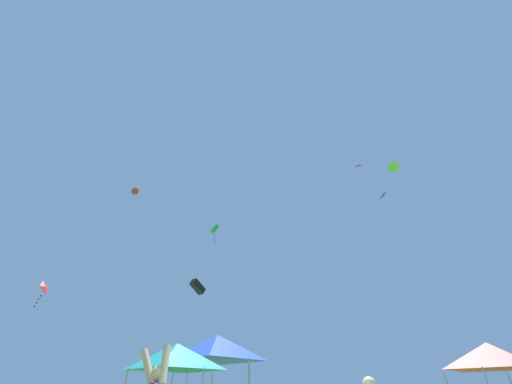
# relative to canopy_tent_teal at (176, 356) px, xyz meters

# --- Properties ---
(canopy_tent_teal) EXTENTS (2.77, 2.77, 2.96)m
(canopy_tent_teal) POSITION_rel_canopy_tent_teal_xyz_m (0.00, 0.00, 0.00)
(canopy_tent_teal) COLOR #9E9EA3
(canopy_tent_teal) RESTS_ON ground
(canopy_tent_red) EXTENTS (2.81, 2.81, 3.01)m
(canopy_tent_red) POSITION_rel_canopy_tent_teal_xyz_m (11.77, 0.12, 0.04)
(canopy_tent_red) COLOR #9E9EA3
(canopy_tent_red) RESTS_ON ground
(canopy_tent_blue) EXTENTS (3.60, 3.60, 3.85)m
(canopy_tent_blue) POSITION_rel_canopy_tent_teal_xyz_m (1.03, 4.03, 0.75)
(canopy_tent_blue) COLOR #9E9EA3
(canopy_tent_blue) RESTS_ON ground
(kite_magenta_diamond) EXTENTS (0.69, 0.91, 0.39)m
(kite_magenta_diamond) POSITION_rel_canopy_tent_teal_xyz_m (15.24, 16.73, 21.93)
(kite_magenta_diamond) COLOR #D6389E
(kite_lime_delta) EXTENTS (1.10, 1.07, 0.79)m
(kite_lime_delta) POSITION_rel_canopy_tent_teal_xyz_m (14.88, 8.50, 15.36)
(kite_lime_delta) COLOR #75D138
(kite_black_box) EXTENTS (1.33, 1.47, 1.14)m
(kite_black_box) POSITION_rel_canopy_tent_teal_xyz_m (-1.95, 13.37, 6.44)
(kite_black_box) COLOR black
(kite_red_delta) EXTENTS (0.93, 0.79, 1.68)m
(kite_red_delta) POSITION_rel_canopy_tent_teal_xyz_m (-10.84, 16.86, 18.26)
(kite_red_delta) COLOR red
(kite_red_diamond) EXTENTS (0.61, 0.70, 1.89)m
(kite_red_diamond) POSITION_rel_canopy_tent_teal_xyz_m (-12.91, 10.56, 5.48)
(kite_red_diamond) COLOR red
(kite_blue_diamond) EXTENTS (0.93, 0.83, 0.65)m
(kite_blue_diamond) POSITION_rel_canopy_tent_teal_xyz_m (16.74, 15.74, 17.04)
(kite_blue_diamond) COLOR blue
(kite_green_box) EXTENTS (0.81, 0.81, 2.17)m
(kite_green_box) POSITION_rel_canopy_tent_teal_xyz_m (-0.89, 13.17, 11.65)
(kite_green_box) COLOR green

